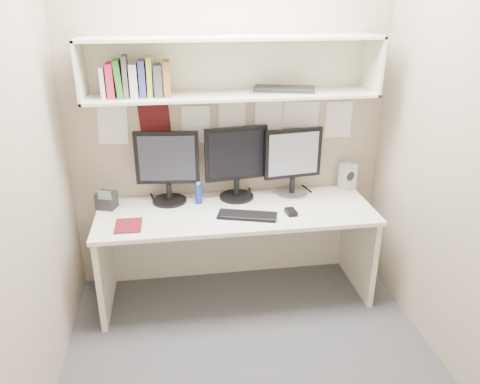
{
  "coord_description": "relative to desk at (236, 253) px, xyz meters",
  "views": [
    {
      "loc": [
        -0.42,
        -2.4,
        2.17
      ],
      "look_at": [
        -0.01,
        0.35,
        0.99
      ],
      "focal_mm": 35.0,
      "sensor_mm": 36.0,
      "label": 1
    }
  ],
  "objects": [
    {
      "name": "floor",
      "position": [
        0.0,
        -0.65,
        -0.37
      ],
      "size": [
        2.4,
        2.0,
        0.01
      ],
      "primitive_type": "cube",
      "color": "#444348",
      "rests_on": "ground"
    },
    {
      "name": "wall_back",
      "position": [
        0.0,
        0.35,
        0.93
      ],
      "size": [
        2.4,
        0.02,
        2.6
      ],
      "primitive_type": "cube",
      "color": "tan",
      "rests_on": "ground"
    },
    {
      "name": "wall_front",
      "position": [
        0.0,
        -1.65,
        0.93
      ],
      "size": [
        2.4,
        0.02,
        2.6
      ],
      "primitive_type": "cube",
      "color": "tan",
      "rests_on": "ground"
    },
    {
      "name": "wall_left",
      "position": [
        -1.2,
        -0.65,
        0.93
      ],
      "size": [
        0.02,
        2.0,
        2.6
      ],
      "primitive_type": "cube",
      "color": "tan",
      "rests_on": "ground"
    },
    {
      "name": "wall_right",
      "position": [
        1.2,
        -0.65,
        0.93
      ],
      "size": [
        0.02,
        2.0,
        2.6
      ],
      "primitive_type": "cube",
      "color": "tan",
      "rests_on": "ground"
    },
    {
      "name": "desk",
      "position": [
        0.0,
        0.0,
        0.0
      ],
      "size": [
        2.0,
        0.7,
        0.73
      ],
      "color": "white",
      "rests_on": "floor"
    },
    {
      "name": "overhead_hutch",
      "position": [
        0.0,
        0.21,
        1.35
      ],
      "size": [
        2.0,
        0.38,
        0.4
      ],
      "color": "silver",
      "rests_on": "wall_back"
    },
    {
      "name": "pinned_papers",
      "position": [
        0.0,
        0.34,
        0.88
      ],
      "size": [
        1.92,
        0.01,
        0.48
      ],
      "primitive_type": null,
      "color": "white",
      "rests_on": "wall_back"
    },
    {
      "name": "monitor_left",
      "position": [
        -0.48,
        0.22,
        0.65
      ],
      "size": [
        0.47,
        0.26,
        0.54
      ],
      "rotation": [
        0.0,
        0.0,
        -0.11
      ],
      "color": "black",
      "rests_on": "desk"
    },
    {
      "name": "monitor_center",
      "position": [
        0.03,
        0.22,
        0.66
      ],
      "size": [
        0.48,
        0.26,
        0.56
      ],
      "rotation": [
        0.0,
        0.0,
        0.15
      ],
      "color": "black",
      "rests_on": "desk"
    },
    {
      "name": "monitor_right",
      "position": [
        0.47,
        0.22,
        0.64
      ],
      "size": [
        0.45,
        0.25,
        0.52
      ],
      "rotation": [
        0.0,
        0.0,
        0.13
      ],
      "color": "#A5A5AA",
      "rests_on": "desk"
    },
    {
      "name": "keyboard",
      "position": [
        0.06,
        -0.13,
        0.37
      ],
      "size": [
        0.44,
        0.26,
        0.02
      ],
      "primitive_type": "cube",
      "rotation": [
        0.0,
        0.0,
        -0.29
      ],
      "color": "black",
      "rests_on": "desk"
    },
    {
      "name": "mouse",
      "position": [
        0.38,
        -0.13,
        0.38
      ],
      "size": [
        0.08,
        0.11,
        0.03
      ],
      "primitive_type": "cube",
      "rotation": [
        0.0,
        0.0,
        0.11
      ],
      "color": "black",
      "rests_on": "desk"
    },
    {
      "name": "speaker",
      "position": [
        0.94,
        0.26,
        0.47
      ],
      "size": [
        0.14,
        0.14,
        0.21
      ],
      "rotation": [
        0.0,
        0.0,
        0.38
      ],
      "color": "#B7B6B2",
      "rests_on": "desk"
    },
    {
      "name": "blue_bottle",
      "position": [
        -0.26,
        0.15,
        0.44
      ],
      "size": [
        0.05,
        0.05,
        0.17
      ],
      "color": "navy",
      "rests_on": "desk"
    },
    {
      "name": "maroon_notebook",
      "position": [
        -0.76,
        -0.16,
        0.37
      ],
      "size": [
        0.18,
        0.22,
        0.01
      ],
      "primitive_type": "cube",
      "rotation": [
        0.0,
        0.0,
        -0.0
      ],
      "color": "#5E1018",
      "rests_on": "desk"
    },
    {
      "name": "desk_phone",
      "position": [
        -0.93,
        0.16,
        0.43
      ],
      "size": [
        0.16,
        0.16,
        0.16
      ],
      "rotation": [
        0.0,
        0.0,
        -0.36
      ],
      "color": "black",
      "rests_on": "desk"
    },
    {
      "name": "book_stack",
      "position": [
        -0.64,
        0.16,
        1.29
      ],
      "size": [
        0.45,
        0.16,
        0.27
      ],
      "color": "silver",
      "rests_on": "overhead_hutch"
    },
    {
      "name": "hutch_tray",
      "position": [
        0.38,
        0.2,
        1.19
      ],
      "size": [
        0.46,
        0.28,
        0.03
      ],
      "primitive_type": "cube",
      "rotation": [
        0.0,
        0.0,
        -0.29
      ],
      "color": "black",
      "rests_on": "overhead_hutch"
    }
  ]
}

